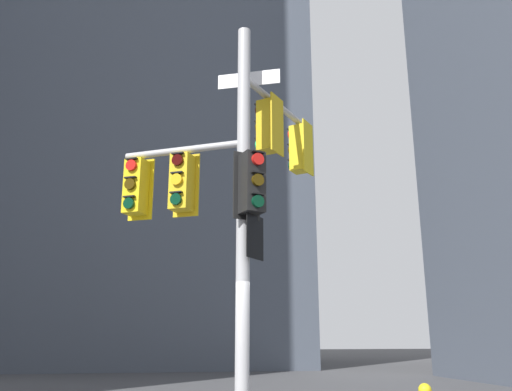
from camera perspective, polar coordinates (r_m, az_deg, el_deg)
building_mid_block at (r=41.93m, az=-10.10°, el=18.25°), size 17.65×17.65×49.07m
signal_pole_assembly at (r=9.25m, az=-2.29°, el=1.45°), size 3.82×2.60×7.03m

